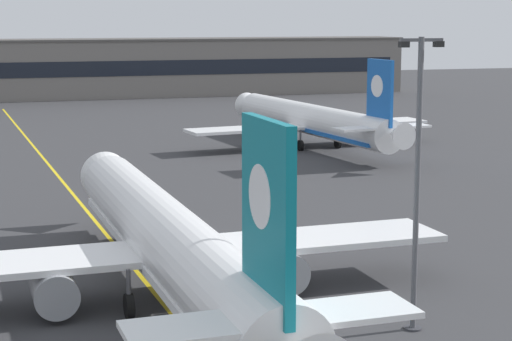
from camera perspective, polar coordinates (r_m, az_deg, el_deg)
taxiway_centreline at (r=67.88m, az=-9.87°, el=-3.44°), size 8.63×179.82×0.01m
airliner_foreground at (r=48.69m, az=-5.48°, el=-4.49°), size 32.13×41.48×11.65m
airliner_background at (r=106.20m, az=3.58°, el=3.15°), size 30.40×39.00×10.95m
apron_lamp_post at (r=44.14m, az=10.12°, el=-0.63°), size 2.24×0.90×14.32m
safety_cone_by_nose_gear at (r=64.87m, az=-7.76°, el=-3.77°), size 0.44×0.44×0.55m
terminal_building at (r=174.57m, az=-10.63°, el=6.35°), size 125.29×12.40×11.01m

